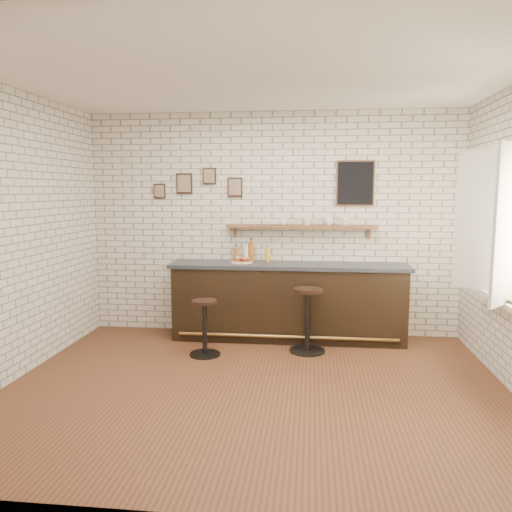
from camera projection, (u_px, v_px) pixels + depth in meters
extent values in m
plane|color=brown|center=(255.00, 387.00, 4.99)|extent=(5.00, 5.00, 0.00)
cube|color=black|center=(288.00, 303.00, 6.57)|extent=(3.00, 0.58, 0.96)
cube|color=#2D333A|center=(289.00, 265.00, 6.51)|extent=(3.10, 0.62, 0.05)
cylinder|color=olive|center=(287.00, 337.00, 6.30)|extent=(2.79, 0.04, 0.04)
cylinder|color=white|center=(242.00, 262.00, 6.57)|extent=(0.28, 0.28, 0.01)
cylinder|color=gold|center=(246.00, 262.00, 6.59)|extent=(0.05, 0.05, 0.00)
cylinder|color=gold|center=(243.00, 262.00, 6.56)|extent=(0.05, 0.05, 0.00)
cylinder|color=gold|center=(235.00, 261.00, 6.65)|extent=(0.06, 0.06, 0.00)
cylinder|color=gold|center=(245.00, 261.00, 6.60)|extent=(0.06, 0.06, 0.00)
cylinder|color=gold|center=(233.00, 262.00, 6.55)|extent=(0.06, 0.06, 0.00)
cylinder|color=gold|center=(246.00, 262.00, 6.57)|extent=(0.04, 0.04, 0.00)
cylinder|color=gold|center=(241.00, 262.00, 6.52)|extent=(0.05, 0.05, 0.00)
cylinder|color=gold|center=(233.00, 262.00, 6.53)|extent=(0.04, 0.04, 0.00)
cylinder|color=gold|center=(230.00, 261.00, 6.60)|extent=(0.05, 0.05, 0.00)
cylinder|color=gold|center=(244.00, 262.00, 6.52)|extent=(0.06, 0.06, 0.00)
cylinder|color=gold|center=(234.00, 261.00, 6.61)|extent=(0.04, 0.04, 0.00)
cylinder|color=gold|center=(243.00, 262.00, 6.54)|extent=(0.05, 0.05, 0.00)
cylinder|color=gold|center=(246.00, 262.00, 6.59)|extent=(0.05, 0.05, 0.00)
cylinder|color=gold|center=(244.00, 262.00, 6.56)|extent=(0.05, 0.05, 0.00)
cylinder|color=brown|center=(236.00, 254.00, 6.75)|extent=(0.07, 0.07, 0.18)
cylinder|color=brown|center=(236.00, 246.00, 6.74)|extent=(0.02, 0.02, 0.04)
cylinder|color=black|center=(236.00, 245.00, 6.74)|extent=(0.03, 0.03, 0.01)
cylinder|color=white|center=(246.00, 254.00, 6.74)|extent=(0.07, 0.07, 0.20)
cylinder|color=white|center=(246.00, 245.00, 6.72)|extent=(0.02, 0.02, 0.04)
cylinder|color=black|center=(246.00, 243.00, 6.72)|extent=(0.03, 0.03, 0.01)
cylinder|color=#965018|center=(251.00, 252.00, 6.73)|extent=(0.07, 0.07, 0.24)
cylinder|color=#965018|center=(251.00, 241.00, 6.71)|extent=(0.03, 0.03, 0.05)
cylinder|color=black|center=(251.00, 239.00, 6.70)|extent=(0.03, 0.03, 0.01)
cylinder|color=gold|center=(268.00, 255.00, 6.71)|extent=(0.07, 0.07, 0.16)
cylinder|color=gold|center=(268.00, 248.00, 6.69)|extent=(0.03, 0.03, 0.03)
cylinder|color=maroon|center=(268.00, 246.00, 6.69)|extent=(0.03, 0.03, 0.01)
cylinder|color=black|center=(205.00, 354.00, 5.97)|extent=(0.37, 0.37, 0.02)
cylinder|color=black|center=(205.00, 328.00, 5.93)|extent=(0.06, 0.06, 0.61)
cylinder|color=black|center=(204.00, 302.00, 5.89)|extent=(0.37, 0.37, 0.04)
cylinder|color=black|center=(307.00, 351.00, 6.10)|extent=(0.44, 0.44, 0.02)
cylinder|color=black|center=(308.00, 321.00, 6.05)|extent=(0.07, 0.07, 0.72)
cylinder|color=black|center=(308.00, 290.00, 6.00)|extent=(0.40, 0.40, 0.04)
cube|color=brown|center=(301.00, 227.00, 6.62)|extent=(2.00, 0.18, 0.04)
cube|color=brown|center=(235.00, 232.00, 6.80)|extent=(0.03, 0.04, 0.16)
cube|color=brown|center=(369.00, 233.00, 6.60)|extent=(0.03, 0.04, 0.16)
imported|color=white|center=(284.00, 222.00, 6.64)|extent=(0.15, 0.15, 0.09)
imported|color=white|center=(307.00, 221.00, 6.60)|extent=(0.14, 0.14, 0.10)
imported|color=white|center=(329.00, 222.00, 6.57)|extent=(0.15, 0.15, 0.10)
imported|color=white|center=(345.00, 222.00, 6.55)|extent=(0.13, 0.13, 0.09)
cube|color=black|center=(184.00, 184.00, 6.80)|extent=(0.22, 0.02, 0.28)
cube|color=black|center=(209.00, 176.00, 6.75)|extent=(0.18, 0.02, 0.22)
cube|color=black|center=(235.00, 187.00, 6.73)|extent=(0.20, 0.02, 0.26)
cube|color=black|center=(160.00, 191.00, 6.85)|extent=(0.16, 0.02, 0.20)
cube|color=black|center=(355.00, 183.00, 6.55)|extent=(0.46, 0.02, 0.56)
cube|color=white|center=(501.00, 299.00, 4.90)|extent=(0.20, 1.35, 0.06)
cube|color=white|center=(508.00, 299.00, 4.89)|extent=(0.05, 1.30, 0.06)
cube|color=white|center=(491.00, 219.00, 5.39)|extent=(0.05, 0.06, 1.50)
cube|color=white|center=(509.00, 225.00, 4.51)|extent=(0.40, 0.46, 1.46)
cube|color=white|center=(487.00, 221.00, 5.11)|extent=(0.40, 0.46, 1.46)
imported|color=tan|center=(510.00, 301.00, 4.63)|extent=(0.23, 0.27, 0.02)
imported|color=tan|center=(509.00, 298.00, 4.64)|extent=(0.28, 0.30, 0.02)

